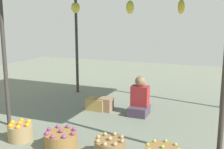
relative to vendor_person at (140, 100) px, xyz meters
name	(u,v)px	position (x,y,z in m)	size (l,w,h in m)	color
ground_plane	(125,115)	(-0.25, -0.17, -0.30)	(14.00, 14.00, 0.00)	slate
vendor_person	(140,100)	(0.00, 0.00, 0.00)	(0.36, 0.44, 0.78)	#423647
basket_oranges	(20,132)	(-1.39, -1.86, -0.16)	(0.38, 0.38, 0.31)	#967D51
basket_purple_onions	(61,140)	(-0.64, -1.87, -0.17)	(0.48, 0.48, 0.30)	olive
basket_potatoes	(110,149)	(0.14, -1.88, -0.16)	(0.42, 0.42, 0.32)	brown
wooden_crate_near_vendor	(96,104)	(-0.92, -0.05, -0.17)	(0.39, 0.28, 0.25)	#A38749
wooden_crate_stacked_rear	(104,104)	(-0.75, -0.04, -0.16)	(0.34, 0.25, 0.27)	#88684C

